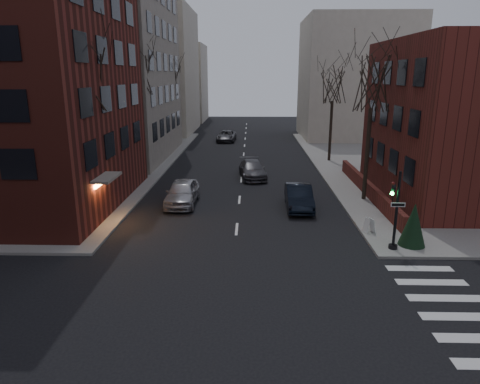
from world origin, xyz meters
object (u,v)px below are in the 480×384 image
at_px(streetlamp_near, 136,133).
at_px(car_lane_far, 226,136).
at_px(tree_left_c, 169,80).
at_px(tree_right_b, 333,85).
at_px(streetlamp_far, 178,111).
at_px(parked_sedan, 299,197).
at_px(car_lane_gray, 252,170).
at_px(evergreen_shrub, 413,225).
at_px(tree_right_a, 373,84).
at_px(sandwich_board, 369,225).
at_px(traffic_signal, 395,215).
at_px(car_lane_silver, 182,192).
at_px(tree_left_b, 138,71).
at_px(tree_left_a, 85,77).

distance_m(streetlamp_near, car_lane_far, 24.48).
distance_m(tree_left_c, tree_right_b, 19.34).
xyz_separation_m(tree_left_c, streetlamp_far, (0.60, 2.00, -3.79)).
height_order(streetlamp_far, parked_sedan, streetlamp_far).
height_order(car_lane_gray, evergreen_shrub, evergreen_shrub).
bearing_deg(car_lane_gray, tree_right_a, -47.68).
height_order(sandwich_board, evergreen_shrub, evergreen_shrub).
xyz_separation_m(tree_right_a, car_lane_far, (-11.27, 27.53, -7.33)).
bearing_deg(streetlamp_far, car_lane_far, 31.67).
distance_m(traffic_signal, car_lane_silver, 14.22).
bearing_deg(tree_left_b, evergreen_shrub, -42.74).
xyz_separation_m(traffic_signal, car_lane_silver, (-11.83, 7.82, -1.06)).
distance_m(car_lane_far, evergreen_shrub, 37.87).
bearing_deg(tree_right_b, tree_right_a, -90.00).
distance_m(car_lane_silver, car_lane_gray, 9.27).
relative_size(tree_left_b, streetlamp_near, 1.72).
relative_size(streetlamp_far, car_lane_gray, 1.25).
relative_size(tree_right_a, tree_right_b, 1.06).
bearing_deg(tree_left_b, tree_left_c, 90.00).
height_order(streetlamp_near, streetlamp_far, same).
distance_m(streetlamp_near, sandwich_board, 19.28).
distance_m(tree_left_c, car_lane_silver, 24.76).
distance_m(tree_left_c, streetlamp_near, 18.40).
bearing_deg(car_lane_gray, streetlamp_far, 110.73).
height_order(tree_right_a, car_lane_silver, tree_right_a).
relative_size(parked_sedan, evergreen_shrub, 2.12).
bearing_deg(parked_sedan, evergreen_shrub, -51.65).
bearing_deg(streetlamp_near, tree_left_b, 98.53).
bearing_deg(evergreen_shrub, car_lane_gray, 118.11).
height_order(traffic_signal, tree_right_a, tree_right_a).
relative_size(tree_right_a, streetlamp_far, 1.55).
distance_m(tree_right_b, car_lane_far, 18.91).
distance_m(streetlamp_near, streetlamp_far, 20.00).
bearing_deg(sandwich_board, parked_sedan, 106.19).
distance_m(streetlamp_far, car_lane_gray, 19.86).
xyz_separation_m(tree_right_a, parked_sedan, (-4.80, -1.91, -7.25)).
relative_size(tree_right_b, parked_sedan, 1.93).
xyz_separation_m(parked_sedan, car_lane_silver, (-7.89, 0.73, 0.06)).
distance_m(tree_left_b, parked_sedan, 18.11).
bearing_deg(car_lane_far, tree_right_b, -46.94).
height_order(car_lane_silver, evergreen_shrub, evergreen_shrub).
bearing_deg(sandwich_board, tree_left_c, 100.58).
bearing_deg(car_lane_silver, tree_left_c, 102.42).
distance_m(car_lane_far, sandwich_board, 35.66).
distance_m(tree_left_b, tree_right_b, 18.64).
height_order(tree_left_a, streetlamp_near, tree_left_a).
distance_m(traffic_signal, tree_left_c, 35.76).
distance_m(tree_right_b, sandwich_board, 21.94).
bearing_deg(sandwich_board, streetlamp_far, 98.07).
distance_m(tree_left_a, car_lane_silver, 9.50).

